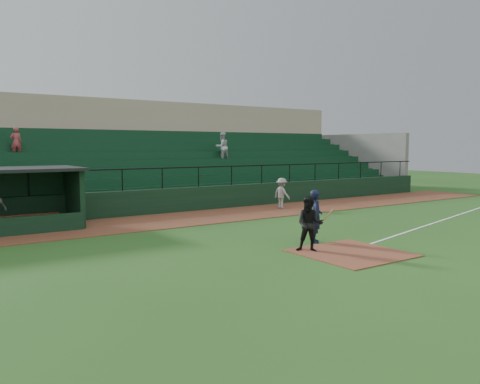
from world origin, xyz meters
TOP-DOWN VIEW (x-y plane):
  - ground at (0.00, 0.00)m, footprint 90.00×90.00m
  - warning_track at (0.00, 8.00)m, footprint 40.00×4.00m
  - home_plate_dirt at (0.00, -1.00)m, footprint 3.00×3.00m
  - foul_line at (8.00, 1.20)m, footprint 17.49×4.44m
  - stadium_structure at (-0.00, 16.46)m, footprint 38.00×13.08m
  - batter_at_plate at (0.26, 0.84)m, footprint 1.16×0.78m
  - umpire at (-0.90, -0.12)m, footprint 1.05×1.06m
  - runner at (4.80, 8.20)m, footprint 0.70×1.08m

SIDE VIEW (x-z plane):
  - ground at x=0.00m, z-range 0.00..0.00m
  - foul_line at x=8.00m, z-range 0.00..0.01m
  - warning_track at x=0.00m, z-range 0.00..0.03m
  - home_plate_dirt at x=0.00m, z-range 0.00..0.03m
  - runner at x=4.80m, z-range 0.03..1.61m
  - umpire at x=-0.90m, z-range 0.00..1.72m
  - batter_at_plate at x=0.26m, z-range 0.00..1.78m
  - stadium_structure at x=0.00m, z-range -0.90..5.50m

